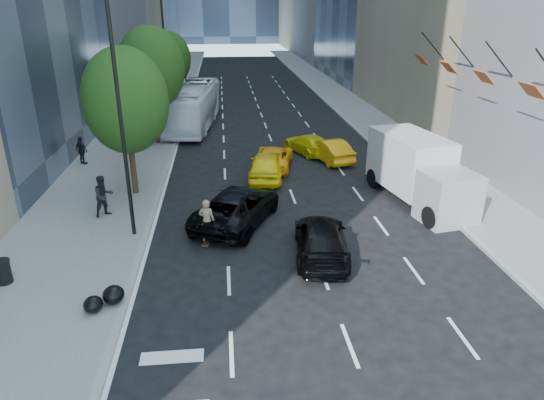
{
  "coord_description": "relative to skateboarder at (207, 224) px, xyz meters",
  "views": [
    {
      "loc": [
        -2.48,
        -15.39,
        9.41
      ],
      "look_at": [
        -0.53,
        3.69,
        1.6
      ],
      "focal_mm": 32.0,
      "sensor_mm": 36.0,
      "label": 1
    }
  ],
  "objects": [
    {
      "name": "taxi_b",
      "position": [
        7.51,
        11.0,
        -0.23
      ],
      "size": [
        2.6,
        4.56,
        1.42
      ],
      "primitive_type": "imported",
      "rotation": [
        0.0,
        0.0,
        3.41
      ],
      "color": "orange",
      "rests_on": "ground"
    },
    {
      "name": "black_sedan_mercedes",
      "position": [
        4.51,
        -1.5,
        -0.22
      ],
      "size": [
        2.65,
        5.18,
        1.44
      ],
      "primitive_type": "imported",
      "rotation": [
        0.0,
        0.0,
        3.01
      ],
      "color": "black",
      "rests_on": "ground"
    },
    {
      "name": "facade_flags",
      "position": [
        13.95,
        7.0,
        5.25
      ],
      "size": [
        1.85,
        13.3,
        2.05
      ],
      "color": "black",
      "rests_on": "ground"
    },
    {
      "name": "box_truck",
      "position": [
        10.46,
        3.68,
        0.72
      ],
      "size": [
        3.64,
        7.14,
        3.26
      ],
      "rotation": [
        0.0,
        0.0,
        0.18
      ],
      "color": "#B9B9B9",
      "rests_on": "ground"
    },
    {
      "name": "pedestrian_a",
      "position": [
        -4.81,
        3.11,
        0.2
      ],
      "size": [
        1.21,
        1.18,
        1.97
      ],
      "primitive_type": "imported",
      "rotation": [
        0.0,
        0.0,
        0.67
      ],
      "color": "black",
      "rests_on": "sidewalk_left"
    },
    {
      "name": "sidewalk_right",
      "position": [
        13.31,
        27.0,
        -0.86
      ],
      "size": [
        4.0,
        120.0,
        0.15
      ],
      "primitive_type": "cube",
      "color": "slate",
      "rests_on": "ground"
    },
    {
      "name": "taxi_a",
      "position": [
        3.21,
        7.94,
        -0.15
      ],
      "size": [
        2.58,
        4.88,
        1.58
      ],
      "primitive_type": "imported",
      "rotation": [
        0.0,
        0.0,
        2.98
      ],
      "color": "yellow",
      "rests_on": "ground"
    },
    {
      "name": "trash_can",
      "position": [
        -7.15,
        -2.57,
        -0.37
      ],
      "size": [
        0.56,
        0.56,
        0.84
      ],
      "primitive_type": "cylinder",
      "color": "black",
      "rests_on": "sidewalk_left"
    },
    {
      "name": "traffic_signal",
      "position": [
        -3.09,
        37.0,
        3.3
      ],
      "size": [
        2.48,
        0.53,
        5.2
      ],
      "color": "black",
      "rests_on": "sidewalk_left"
    },
    {
      "name": "pedestrian_b",
      "position": [
        -7.89,
        11.33,
        0.08
      ],
      "size": [
        1.06,
        0.96,
        1.73
      ],
      "primitive_type": "imported",
      "rotation": [
        0.0,
        0.0,
        2.47
      ],
      "color": "black",
      "rests_on": "sidewalk_left"
    },
    {
      "name": "skateboarder",
      "position": [
        0.0,
        0.0,
        0.0
      ],
      "size": [
        0.78,
        0.63,
        1.88
      ],
      "primitive_type": "imported",
      "rotation": [
        0.0,
        0.0,
        2.85
      ],
      "color": "#846F52",
      "rests_on": "ground"
    },
    {
      "name": "lamp_near",
      "position": [
        -3.01,
        1.0,
        4.87
      ],
      "size": [
        2.13,
        0.22,
        10.0
      ],
      "color": "black",
      "rests_on": "sidewalk_left"
    },
    {
      "name": "ground",
      "position": [
        3.31,
        -3.0,
        -0.94
      ],
      "size": [
        160.0,
        160.0,
        0.0
      ],
      "primitive_type": "plane",
      "color": "black",
      "rests_on": "ground"
    },
    {
      "name": "taxi_c",
      "position": [
        3.81,
        10.0,
        -0.29
      ],
      "size": [
        3.08,
        5.0,
        1.29
      ],
      "primitive_type": "imported",
      "rotation": [
        0.0,
        0.0,
        2.93
      ],
      "color": "#FFA90D",
      "rests_on": "ground"
    },
    {
      "name": "sidewalk_left",
      "position": [
        -5.69,
        27.0,
        -0.86
      ],
      "size": [
        6.0,
        120.0,
        0.15
      ],
      "primitive_type": "cube",
      "color": "slate",
      "rests_on": "ground"
    },
    {
      "name": "lamp_far",
      "position": [
        -3.01,
        19.0,
        4.87
      ],
      "size": [
        2.13,
        0.22,
        10.0
      ],
      "color": "black",
      "rests_on": "sidewalk_left"
    },
    {
      "name": "tree_mid",
      "position": [
        -3.89,
        16.0,
        4.38
      ],
      "size": [
        4.5,
        4.5,
        7.99
      ],
      "color": "black",
      "rests_on": "sidewalk_left"
    },
    {
      "name": "garbage_bags",
      "position": [
        -3.23,
        -4.43,
        -0.5
      ],
      "size": [
        1.23,
        1.18,
        0.61
      ],
      "color": "black",
      "rests_on": "sidewalk_left"
    },
    {
      "name": "tree_far",
      "position": [
        -3.89,
        29.0,
        3.69
      ],
      "size": [
        3.9,
        3.9,
        6.92
      ],
      "color": "black",
      "rests_on": "sidewalk_left"
    },
    {
      "name": "black_sedan_lincoln",
      "position": [
        1.31,
        2.0,
        -0.15
      ],
      "size": [
        4.79,
        6.28,
        1.58
      ],
      "primitive_type": "imported",
      "rotation": [
        0.0,
        0.0,
        2.71
      ],
      "color": "black",
      "rests_on": "ground"
    },
    {
      "name": "taxi_d",
      "position": [
        6.46,
        12.77,
        -0.31
      ],
      "size": [
        3.28,
        4.71,
        1.27
      ],
      "primitive_type": "imported",
      "rotation": [
        0.0,
        0.0,
        3.53
      ],
      "color": "#DAC70B",
      "rests_on": "ground"
    },
    {
      "name": "city_bus",
      "position": [
        -1.49,
        21.21,
        0.74
      ],
      "size": [
        4.23,
        12.32,
        3.36
      ],
      "primitive_type": "imported",
      "rotation": [
        0.0,
        0.0,
        -0.12
      ],
      "color": "white",
      "rests_on": "ground"
    },
    {
      "name": "tree_near",
      "position": [
        -3.89,
        6.0,
        4.03
      ],
      "size": [
        4.2,
        4.2,
        7.46
      ],
      "color": "black",
      "rests_on": "sidewalk_left"
    }
  ]
}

